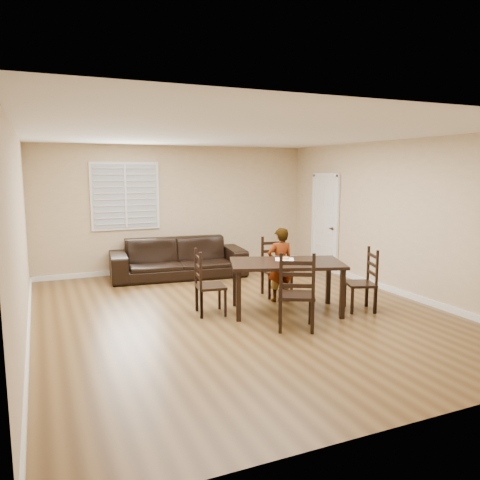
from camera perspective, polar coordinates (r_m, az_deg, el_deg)
name	(u,v)px	position (r m, az deg, el deg)	size (l,w,h in m)	color
ground	(241,313)	(7.28, 0.09, -8.89)	(7.00, 7.00, 0.00)	brown
room	(238,195)	(7.14, -0.22, 5.53)	(6.04, 7.04, 2.72)	#CBB589
dining_table	(286,267)	(7.20, 5.69, -3.33)	(1.91, 1.45, 0.79)	black
chair_near	(274,268)	(8.28, 4.21, -3.44)	(0.52, 0.49, 1.03)	black
chair_far	(296,296)	(6.38, 6.90, -6.81)	(0.65, 0.64, 1.10)	black
chair_left	(203,285)	(7.13, -4.55, -5.53)	(0.48, 0.50, 1.00)	black
chair_right	(368,282)	(7.58, 15.29, -4.99)	(0.54, 0.56, 0.99)	black
child	(280,265)	(7.81, 4.90, -3.02)	(0.45, 0.30, 1.24)	gray
napkin	(284,259)	(7.36, 5.45, -2.35)	(0.29, 0.29, 0.00)	white
donut	(286,258)	(7.36, 5.61, -2.17)	(0.11, 0.11, 0.04)	#D28C4B
sofa	(178,258)	(9.67, -7.51, -2.19)	(2.71, 1.06, 0.79)	black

